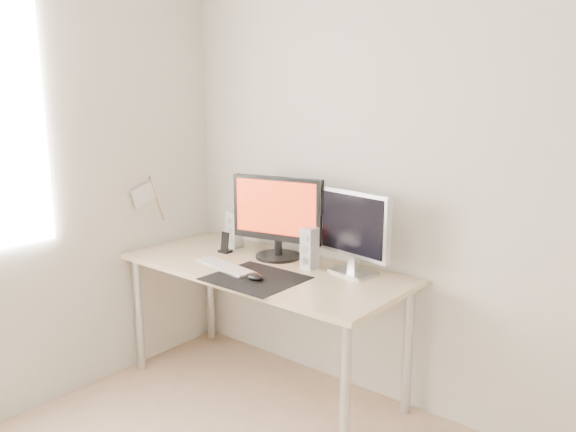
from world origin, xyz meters
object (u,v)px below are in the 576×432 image
Objects in this scene: desk at (263,279)px; phone_dock at (225,246)px; second_monitor at (354,228)px; speaker_right at (309,248)px; keyboard at (224,267)px; main_monitor at (277,214)px; mouse at (254,277)px; speaker_left at (235,229)px.

phone_dock reaches higher than desk.
desk is at bearing -156.40° from second_monitor.
keyboard is (-0.36, -0.29, -0.10)m from speaker_right.
main_monitor is at bearing 72.99° from keyboard.
second_monitor is (0.32, 0.41, 0.22)m from mouse.
speaker_left is (-0.39, 0.18, 0.19)m from desk.
keyboard is (0.25, -0.34, -0.10)m from speaker_left.
mouse is at bearing -65.73° from main_monitor.
speaker_right reaches higher than keyboard.
speaker_right is at bearing -5.03° from speaker_left.
speaker_left reaches higher than phone_dock.
speaker_left reaches higher than mouse.
desk is 3.69× the size of keyboard.
phone_dock is at bearing 170.15° from desk.
second_monitor is 2.03× the size of speaker_right.
speaker_right is 0.58m from phone_dock.
second_monitor is 0.73m from keyboard.
keyboard is (-0.10, -0.33, -0.25)m from main_monitor.
second_monitor is at bearing 3.63° from main_monitor.
mouse reaches higher than keyboard.
desk is 3.55× the size of second_monitor.
mouse is 0.27m from desk.
speaker_left reaches higher than desk.
desk is 0.47m from speaker_left.
mouse is 0.47× the size of speaker_left.
speaker_left is (-0.35, 0.01, -0.14)m from main_monitor.
mouse is 0.06× the size of desk.
phone_dock reaches higher than keyboard.
keyboard is at bearing -130.25° from desk.
speaker_left is at bearing -178.91° from second_monitor.
mouse is 0.56m from second_monitor.
keyboard is at bearing 168.51° from mouse.
second_monitor reaches higher than keyboard.
speaker_left is 1.00× the size of speaker_right.
mouse is 0.47× the size of speaker_right.
speaker_right reaches higher than phone_dock.
second_monitor is at bearing 52.43° from mouse.
speaker_left is 0.44m from keyboard.
speaker_right is (0.22, 0.13, 0.19)m from desk.
phone_dock is (-0.22, 0.22, 0.03)m from keyboard.
speaker_right is at bearing 38.86° from keyboard.
main_monitor is at bearing -176.37° from second_monitor.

